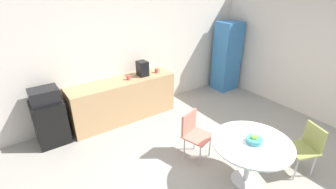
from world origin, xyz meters
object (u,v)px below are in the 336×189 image
at_px(chair_olive, 307,144).
at_px(mug_green, 128,77).
at_px(locker_cabinet, 227,56).
at_px(mug_white, 157,71).
at_px(coffee_maker, 142,68).
at_px(mini_fridge, 50,122).
at_px(round_table, 251,149).
at_px(chair_coral, 193,130).
at_px(fruit_bowl, 254,140).
at_px(microwave, 44,96).

distance_m(chair_olive, mug_green, 3.45).
bearing_deg(locker_cabinet, mug_white, 178.19).
relative_size(mug_green, coffee_maker, 0.40).
bearing_deg(mug_white, mini_fridge, 179.24).
bearing_deg(locker_cabinet, round_table, -131.09).
bearing_deg(mug_white, chair_coral, -103.51).
bearing_deg(chair_olive, coffee_maker, 109.49).
relative_size(chair_coral, coffee_maker, 2.59).
distance_m(round_table, coffee_maker, 2.83).
xyz_separation_m(mug_white, mug_green, (-0.71, -0.01, 0.00)).
relative_size(fruit_bowl, mug_green, 1.76).
distance_m(round_table, mug_white, 2.78).
relative_size(mini_fridge, mug_white, 6.43).
bearing_deg(locker_cabinet, chair_coral, -146.45).
height_order(round_table, mug_white, mug_white).
relative_size(mini_fridge, locker_cabinet, 0.45).
distance_m(mug_green, coffee_maker, 0.38).
distance_m(locker_cabinet, chair_olive, 3.37).
height_order(round_table, fruit_bowl, fruit_bowl).
xyz_separation_m(microwave, chair_coral, (1.90, -1.84, -0.44)).
bearing_deg(coffee_maker, chair_coral, -92.83).
bearing_deg(round_table, microwave, 127.98).
bearing_deg(coffee_maker, fruit_bowl, -86.00).
distance_m(mini_fridge, coffee_maker, 2.09).
relative_size(chair_olive, mug_green, 6.43).
bearing_deg(mug_white, mug_green, -179.04).
bearing_deg(fruit_bowl, chair_coral, 106.53).
bearing_deg(coffee_maker, mug_white, -5.18).
height_order(chair_olive, fruit_bowl, fruit_bowl).
xyz_separation_m(round_table, mug_green, (-0.55, 2.74, 0.34)).
xyz_separation_m(microwave, mug_white, (2.33, -0.03, -0.01)).
relative_size(microwave, coffee_maker, 1.50).
bearing_deg(chair_olive, chair_coral, 132.71).
bearing_deg(mini_fridge, microwave, 0.00).
relative_size(round_table, coffee_maker, 3.57).
bearing_deg(fruit_bowl, coffee_maker, 94.00).
bearing_deg(mug_green, fruit_bowl, -78.51).
xyz_separation_m(chair_olive, mug_green, (-1.48, 3.09, 0.43)).
xyz_separation_m(chair_olive, mug_white, (-0.77, 3.11, 0.43)).
bearing_deg(mug_green, locker_cabinet, -1.13).
xyz_separation_m(fruit_bowl, mug_green, (-0.56, 2.76, 0.17)).
xyz_separation_m(mini_fridge, round_table, (2.18, -2.79, 0.19)).
relative_size(microwave, chair_coral, 0.58).
bearing_deg(fruit_bowl, round_table, 121.37).
bearing_deg(coffee_maker, round_table, -86.19).
bearing_deg(chair_coral, fruit_bowl, -73.47).
distance_m(mini_fridge, fruit_bowl, 3.57).
relative_size(locker_cabinet, mug_green, 14.15).
bearing_deg(round_table, coffee_maker, 93.81).
height_order(locker_cabinet, fruit_bowl, locker_cabinet).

